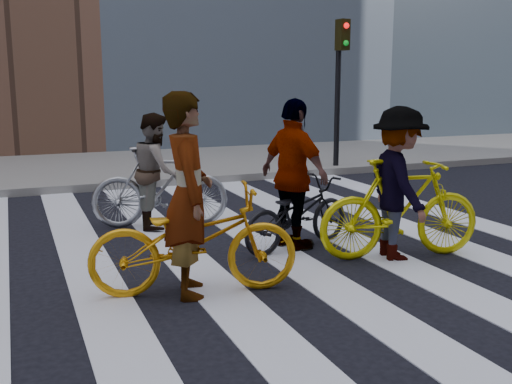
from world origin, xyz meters
TOP-DOWN VIEW (x-y plane):
  - ground at (0.00, 0.00)m, footprint 100.00×100.00m
  - sidewalk_far at (0.00, 7.50)m, footprint 100.00×5.00m
  - zebra_crosswalk at (0.00, 0.00)m, footprint 8.25×10.00m
  - traffic_signal at (4.40, 5.32)m, footprint 0.22×0.42m
  - bike_yellow_left at (-0.78, -0.86)m, footprint 2.12×1.10m
  - bike_silver_mid at (-0.45, 1.91)m, footprint 1.98×0.95m
  - bike_yellow_right at (1.78, -0.64)m, footprint 2.03×0.92m
  - bike_dark_rear at (0.85, 0.17)m, footprint 1.78×1.06m
  - rider_left at (-0.83, -0.86)m, footprint 0.61×0.80m
  - rider_mid at (-0.50, 1.91)m, footprint 0.77×0.90m
  - rider_right at (1.73, -0.64)m, footprint 0.87×1.25m
  - rider_rear at (0.80, 0.17)m, footprint 0.76×1.17m

SIDE VIEW (x-z plane):
  - ground at x=0.00m, z-range 0.00..0.00m
  - zebra_crosswalk at x=0.00m, z-range 0.00..0.01m
  - sidewalk_far at x=0.00m, z-range 0.00..0.15m
  - bike_dark_rear at x=0.85m, z-range 0.00..0.88m
  - bike_yellow_left at x=-0.78m, z-range 0.00..1.06m
  - bike_silver_mid at x=-0.45m, z-range 0.00..1.15m
  - bike_yellow_right at x=1.78m, z-range 0.00..1.18m
  - rider_mid at x=-0.50m, z-range 0.00..1.62m
  - rider_right at x=1.73m, z-range 0.00..1.77m
  - rider_rear at x=0.80m, z-range 0.00..1.85m
  - rider_left at x=-0.83m, z-range 0.00..1.97m
  - traffic_signal at x=4.40m, z-range 0.62..3.94m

